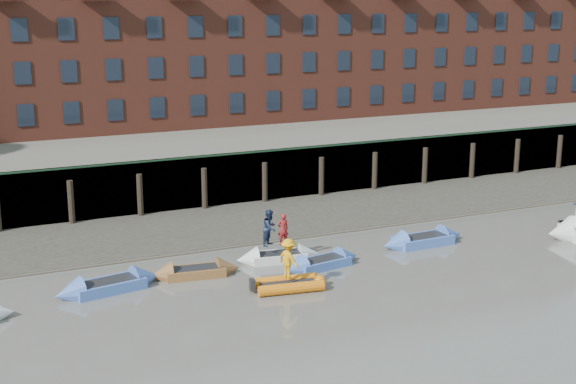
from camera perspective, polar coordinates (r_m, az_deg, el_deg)
ground at (r=31.85m, az=10.45°, el=-10.25°), size 220.00×220.00×0.00m
foreshore at (r=46.80m, az=-2.13°, el=-2.08°), size 110.00×8.00×0.50m
mud_band at (r=43.80m, az=-0.44°, el=-3.21°), size 110.00×1.60×0.10m
river_wall at (r=50.35m, az=-4.04°, el=0.92°), size 110.00×1.23×3.30m
bank_terrace at (r=63.04m, az=-8.37°, el=3.47°), size 110.00×28.00×3.20m
rowboat_1 at (r=36.88m, az=-12.65°, el=-6.51°), size 5.06×2.25×1.42m
rowboat_2 at (r=38.04m, az=-6.63°, el=-5.66°), size 4.41×1.77×1.24m
rowboat_3 at (r=39.86m, az=-0.68°, el=-4.64°), size 4.41×1.93×1.24m
rowboat_4 at (r=39.05m, az=2.42°, el=-5.05°), size 4.44×1.94×1.25m
rowboat_5 at (r=43.00m, az=9.57°, el=-3.39°), size 4.93×1.55×1.42m
rib_tender at (r=36.20m, az=0.23°, el=-6.56°), size 3.35×1.97×0.57m
person_rower_a at (r=39.48m, az=-0.36°, el=-2.67°), size 0.60×0.41×1.59m
person_rower_b at (r=39.35m, az=-1.29°, el=-2.56°), size 1.12×1.10×1.82m
person_rib_crew at (r=35.78m, az=0.04°, el=-4.76°), size 1.00×1.33×1.84m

